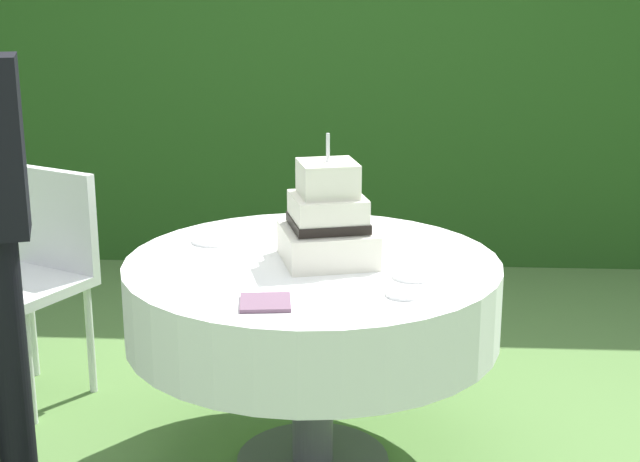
# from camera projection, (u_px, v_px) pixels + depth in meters

# --- Properties ---
(foliage_hedge) EXTENTS (5.60, 0.54, 2.37)m
(foliage_hedge) POSITION_uv_depth(u_px,v_px,m) (342.00, 49.00, 5.37)
(foliage_hedge) COLOR #234C19
(foliage_hedge) RESTS_ON ground_plane
(cake_table) EXTENTS (1.22, 1.22, 0.73)m
(cake_table) POSITION_uv_depth(u_px,v_px,m) (312.00, 299.00, 3.11)
(cake_table) COLOR #4C4C51
(cake_table) RESTS_ON ground_plane
(wedding_cake) EXTENTS (0.35, 0.36, 0.42)m
(wedding_cake) POSITION_uv_depth(u_px,v_px,m) (329.00, 222.00, 3.05)
(wedding_cake) COLOR silver
(wedding_cake) RESTS_ON cake_table
(serving_plate_near) EXTENTS (0.14, 0.14, 0.01)m
(serving_plate_near) POSITION_uv_depth(u_px,v_px,m) (213.00, 240.00, 3.28)
(serving_plate_near) COLOR white
(serving_plate_near) RESTS_ON cake_table
(serving_plate_far) EXTENTS (0.12, 0.12, 0.01)m
(serving_plate_far) POSITION_uv_depth(u_px,v_px,m) (413.00, 276.00, 2.91)
(serving_plate_far) COLOR white
(serving_plate_far) RESTS_ON cake_table
(serving_plate_left) EXTENTS (0.10, 0.10, 0.01)m
(serving_plate_left) POSITION_uv_depth(u_px,v_px,m) (404.00, 294.00, 2.76)
(serving_plate_left) COLOR white
(serving_plate_left) RESTS_ON cake_table
(napkin_stack) EXTENTS (0.16, 0.16, 0.01)m
(napkin_stack) POSITION_uv_depth(u_px,v_px,m) (265.00, 303.00, 2.68)
(napkin_stack) COLOR #6B4C60
(napkin_stack) RESTS_ON cake_table
(garden_chair) EXTENTS (0.54, 0.54, 0.89)m
(garden_chair) POSITION_uv_depth(u_px,v_px,m) (40.00, 262.00, 3.69)
(garden_chair) COLOR white
(garden_chair) RESTS_ON ground_plane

